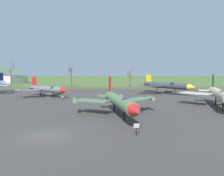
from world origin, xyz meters
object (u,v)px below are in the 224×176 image
at_px(jet_fighter_front_right, 119,101).
at_px(jet_fighter_rear_center, 166,85).
at_px(info_placard_rear_left, 63,98).
at_px(jet_fighter_rear_right, 220,94).
at_px(info_placard_rear_center, 196,95).
at_px(info_placard_front_right, 136,129).
at_px(jet_fighter_rear_left, 47,89).
at_px(visitor_building, 3,75).

bearing_deg(jet_fighter_front_right, jet_fighter_rear_center, 66.11).
height_order(info_placard_rear_left, jet_fighter_rear_right, jet_fighter_rear_right).
bearing_deg(info_placard_rear_center, info_placard_front_right, -119.28).
distance_m(jet_fighter_rear_center, jet_fighter_rear_left, 29.06).
bearing_deg(info_placard_rear_center, jet_fighter_rear_left, 179.60).
relative_size(jet_fighter_rear_right, visitor_building, 0.68).
xyz_separation_m(info_placard_front_right, info_placard_rear_center, (15.64, 27.89, -0.14)).
xyz_separation_m(jet_fighter_front_right, jet_fighter_rear_right, (15.46, 6.88, 0.17)).
relative_size(jet_fighter_front_right, jet_fighter_rear_left, 1.21).
relative_size(info_placard_rear_left, visitor_building, 0.04).
height_order(info_placard_rear_center, visitor_building, visitor_building).
height_order(info_placard_rear_center, jet_fighter_rear_left, jet_fighter_rear_left).
bearing_deg(jet_fighter_rear_center, info_placard_rear_left, -149.97).
distance_m(info_placard_rear_center, visitor_building, 95.83).
xyz_separation_m(info_placard_front_right, visitor_building, (-59.49, 87.25, 3.63)).
bearing_deg(info_placard_front_right, info_placard_rear_center, 60.72).
height_order(info_placard_front_right, jet_fighter_rear_left, jet_fighter_rear_left).
xyz_separation_m(jet_fighter_rear_center, jet_fighter_rear_right, (3.13, -20.94, -0.05)).
height_order(jet_fighter_rear_center, jet_fighter_rear_left, jet_fighter_rear_center).
distance_m(jet_fighter_rear_center, visitor_building, 87.47).
xyz_separation_m(jet_fighter_rear_center, jet_fighter_rear_left, (-28.13, -7.28, -0.39)).
bearing_deg(jet_fighter_rear_center, info_placard_front_right, -107.14).
bearing_deg(jet_fighter_rear_left, visitor_building, 125.57).
bearing_deg(info_placard_rear_left, info_placard_rear_center, 11.81).
bearing_deg(visitor_building, info_placard_rear_left, -53.98).
bearing_deg(info_placard_rear_left, visitor_building, 126.02).
height_order(jet_fighter_rear_center, info_placard_rear_center, jet_fighter_rear_center).
relative_size(info_placard_front_right, info_placard_rear_left, 1.30).
relative_size(info_placard_rear_center, info_placard_rear_left, 1.02).
height_order(jet_fighter_front_right, jet_fighter_rear_right, jet_fighter_rear_right).
bearing_deg(info_placard_rear_center, jet_fighter_front_right, -130.00).
bearing_deg(jet_fighter_rear_center, info_placard_rear_center, -57.86).
distance_m(jet_fighter_rear_right, visitor_building, 103.50).
bearing_deg(info_placard_front_right, info_placard_rear_left, 118.76).
distance_m(info_placard_front_right, jet_fighter_rear_left, 32.99).
distance_m(info_placard_front_right, info_placard_rear_left, 25.19).
distance_m(info_placard_front_right, info_placard_rear_center, 31.97).
bearing_deg(jet_fighter_front_right, info_placard_rear_center, 50.00).
distance_m(jet_fighter_front_right, jet_fighter_rear_center, 30.44).
distance_m(jet_fighter_front_right, visitor_building, 98.63).
bearing_deg(info_placard_rear_left, jet_fighter_rear_left, 130.18).
bearing_deg(info_placard_front_right, jet_fighter_rear_right, 45.82).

